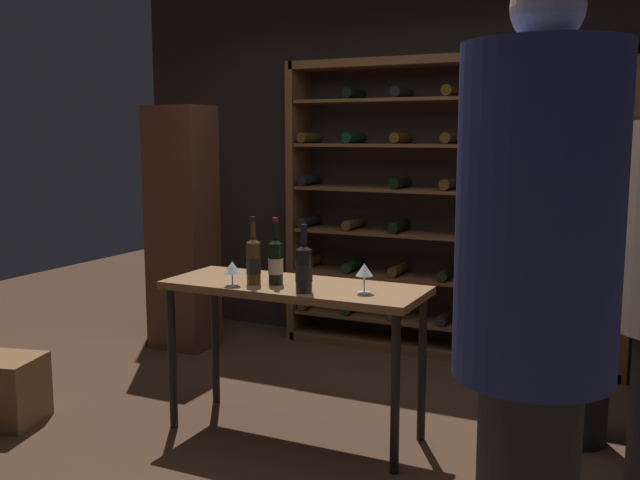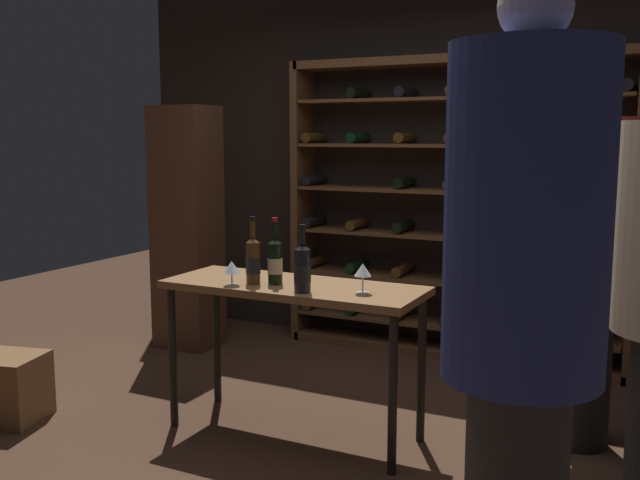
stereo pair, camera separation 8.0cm
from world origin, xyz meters
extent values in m
plane|color=#472D1E|center=(0.00, 0.00, 0.00)|extent=(9.92, 9.92, 0.00)
cube|color=black|center=(0.00, 1.96, 1.41)|extent=(4.97, 0.10, 2.82)
cube|color=brown|center=(-0.98, 1.75, 1.07)|extent=(0.06, 0.32, 2.14)
cube|color=brown|center=(1.44, 1.75, 1.07)|extent=(0.06, 0.32, 2.14)
cube|color=brown|center=(0.23, 1.75, 2.11)|extent=(2.42, 0.32, 0.06)
cube|color=brown|center=(0.23, 1.75, 0.03)|extent=(2.42, 0.32, 0.06)
cube|color=brown|center=(0.23, 1.75, 0.23)|extent=(2.34, 0.32, 0.02)
cylinder|color=#4C3314|center=(-0.88, 1.75, 0.28)|extent=(0.08, 0.30, 0.08)
cylinder|color=black|center=(-0.51, 1.75, 0.28)|extent=(0.08, 0.30, 0.08)
cylinder|color=#4C3314|center=(-0.14, 1.75, 0.28)|extent=(0.08, 0.30, 0.08)
cylinder|color=black|center=(0.23, 1.75, 0.28)|extent=(0.08, 0.30, 0.08)
cylinder|color=#4C3314|center=(0.60, 1.75, 0.28)|extent=(0.08, 0.30, 0.08)
cylinder|color=#4C3314|center=(0.97, 1.75, 0.28)|extent=(0.08, 0.30, 0.08)
cube|color=brown|center=(0.23, 1.75, 0.55)|extent=(2.34, 0.32, 0.02)
cylinder|color=#4C3314|center=(-0.88, 1.75, 0.61)|extent=(0.08, 0.30, 0.08)
cylinder|color=black|center=(-0.51, 1.75, 0.61)|extent=(0.08, 0.30, 0.08)
cylinder|color=#4C3314|center=(-0.14, 1.75, 0.61)|extent=(0.08, 0.30, 0.08)
cylinder|color=black|center=(0.23, 1.75, 0.61)|extent=(0.08, 0.30, 0.08)
cylinder|color=black|center=(0.97, 1.75, 0.61)|extent=(0.08, 0.30, 0.08)
cylinder|color=black|center=(1.34, 1.75, 0.61)|extent=(0.08, 0.30, 0.08)
cube|color=brown|center=(0.23, 1.75, 0.87)|extent=(2.34, 0.32, 0.02)
cylinder|color=black|center=(-0.88, 1.75, 0.93)|extent=(0.08, 0.30, 0.08)
cylinder|color=#4C3314|center=(-0.51, 1.75, 0.93)|extent=(0.08, 0.30, 0.08)
cylinder|color=black|center=(-0.14, 1.75, 0.93)|extent=(0.08, 0.30, 0.08)
cylinder|color=#4C3314|center=(0.60, 1.75, 0.93)|extent=(0.08, 0.30, 0.08)
cylinder|color=black|center=(0.97, 1.75, 0.93)|extent=(0.08, 0.30, 0.08)
cylinder|color=black|center=(1.34, 1.75, 0.93)|extent=(0.08, 0.30, 0.08)
cube|color=brown|center=(0.23, 1.75, 1.20)|extent=(2.34, 0.32, 0.02)
cylinder|color=black|center=(-0.88, 1.75, 1.25)|extent=(0.08, 0.30, 0.08)
cylinder|color=black|center=(-0.14, 1.75, 1.25)|extent=(0.08, 0.30, 0.08)
cylinder|color=#4C3314|center=(0.23, 1.75, 1.25)|extent=(0.08, 0.30, 0.08)
cylinder|color=black|center=(0.60, 1.75, 1.25)|extent=(0.08, 0.30, 0.08)
cylinder|color=#4C3314|center=(0.97, 1.75, 1.25)|extent=(0.08, 0.30, 0.08)
cube|color=brown|center=(0.23, 1.75, 1.52)|extent=(2.34, 0.32, 0.02)
cylinder|color=#4C3314|center=(-0.88, 1.75, 1.58)|extent=(0.08, 0.30, 0.08)
cylinder|color=black|center=(-0.51, 1.75, 1.58)|extent=(0.08, 0.30, 0.08)
cylinder|color=#4C3314|center=(-0.14, 1.75, 1.58)|extent=(0.08, 0.30, 0.08)
cylinder|color=#4C3314|center=(0.23, 1.75, 1.58)|extent=(0.08, 0.30, 0.08)
cylinder|color=black|center=(0.60, 1.75, 1.58)|extent=(0.08, 0.30, 0.08)
cylinder|color=black|center=(0.97, 1.75, 1.58)|extent=(0.08, 0.30, 0.08)
cylinder|color=black|center=(1.34, 1.75, 1.58)|extent=(0.08, 0.30, 0.08)
cube|color=brown|center=(0.23, 1.75, 1.85)|extent=(2.34, 0.32, 0.02)
cylinder|color=black|center=(-0.51, 1.75, 1.90)|extent=(0.08, 0.30, 0.08)
cylinder|color=black|center=(-0.14, 1.75, 1.90)|extent=(0.08, 0.30, 0.08)
cylinder|color=#4C3314|center=(0.23, 1.75, 1.90)|extent=(0.08, 0.30, 0.08)
cylinder|color=#4C3314|center=(0.60, 1.75, 1.90)|extent=(0.08, 0.30, 0.08)
cylinder|color=#4C3314|center=(0.97, 1.75, 1.90)|extent=(0.08, 0.30, 0.08)
cylinder|color=black|center=(1.34, 1.75, 1.90)|extent=(0.08, 0.30, 0.08)
cube|color=brown|center=(-0.12, 0.01, 0.80)|extent=(1.38, 0.52, 0.04)
cylinder|color=black|center=(-0.76, -0.20, 0.39)|extent=(0.04, 0.04, 0.78)
cylinder|color=black|center=(0.52, -0.20, 0.39)|extent=(0.04, 0.04, 0.78)
cylinder|color=black|center=(-0.76, 0.22, 0.39)|extent=(0.04, 0.04, 0.78)
cylinder|color=black|center=(0.52, 0.22, 0.39)|extent=(0.04, 0.04, 0.78)
cylinder|color=black|center=(1.27, 0.56, 0.40)|extent=(0.29, 0.29, 0.81)
cylinder|color=#9E2D33|center=(1.27, 0.56, 1.24)|extent=(0.45, 0.45, 0.87)
sphere|color=tan|center=(1.27, 0.56, 1.78)|extent=(0.22, 0.22, 0.22)
cylinder|color=#2D3D8C|center=(1.28, -1.16, 1.37)|extent=(0.47, 0.47, 0.96)
sphere|color=beige|center=(1.28, -1.16, 1.94)|extent=(0.21, 0.21, 0.21)
cube|color=maroon|center=(1.10, -0.99, 1.48)|extent=(0.04, 0.04, 0.54)
cube|color=#4C2D1E|center=(-1.63, 1.11, 0.91)|extent=(0.44, 0.36, 1.81)
cylinder|color=black|center=(0.02, -0.15, 0.93)|extent=(0.08, 0.08, 0.22)
cone|color=black|center=(0.02, -0.15, 1.05)|extent=(0.08, 0.08, 0.03)
cylinder|color=black|center=(0.02, -0.15, 1.10)|extent=(0.03, 0.03, 0.08)
cylinder|color=black|center=(0.02, -0.15, 1.15)|extent=(0.03, 0.03, 0.02)
cylinder|color=black|center=(0.02, -0.15, 0.92)|extent=(0.09, 0.09, 0.08)
cylinder|color=#4C3314|center=(-0.30, -0.09, 0.93)|extent=(0.07, 0.07, 0.22)
cone|color=#4C3314|center=(-0.30, -0.09, 1.06)|extent=(0.07, 0.07, 0.03)
cylinder|color=#4C3314|center=(-0.30, -0.09, 1.11)|extent=(0.03, 0.03, 0.09)
cylinder|color=black|center=(-0.30, -0.09, 1.17)|extent=(0.03, 0.03, 0.02)
cylinder|color=black|center=(-0.30, -0.09, 0.92)|extent=(0.08, 0.08, 0.08)
cylinder|color=black|center=(-0.20, -0.04, 0.93)|extent=(0.08, 0.08, 0.22)
cone|color=black|center=(-0.20, -0.04, 1.05)|extent=(0.08, 0.08, 0.03)
cylinder|color=black|center=(-0.20, -0.04, 1.11)|extent=(0.03, 0.03, 0.09)
cylinder|color=maroon|center=(-0.20, -0.04, 1.16)|extent=(0.03, 0.03, 0.02)
cylinder|color=#C6B28C|center=(-0.20, -0.04, 0.92)|extent=(0.08, 0.08, 0.08)
cylinder|color=silver|center=(0.30, -0.04, 0.83)|extent=(0.07, 0.07, 0.00)
cylinder|color=silver|center=(0.30, -0.04, 0.87)|extent=(0.01, 0.01, 0.08)
cone|color=silver|center=(0.30, -0.04, 0.94)|extent=(0.09, 0.09, 0.06)
cylinder|color=#590A14|center=(0.30, -0.04, 0.93)|extent=(0.05, 0.05, 0.02)
cylinder|color=silver|center=(-0.38, -0.17, 0.83)|extent=(0.07, 0.07, 0.00)
cylinder|color=silver|center=(-0.38, -0.17, 0.86)|extent=(0.01, 0.01, 0.06)
cone|color=silver|center=(-0.38, -0.17, 0.92)|extent=(0.09, 0.09, 0.06)
cylinder|color=#590A14|center=(-0.38, -0.17, 0.91)|extent=(0.05, 0.05, 0.02)
camera|label=1|loc=(1.59, -3.28, 1.59)|focal=40.45mm
camera|label=2|loc=(1.66, -3.24, 1.59)|focal=40.45mm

